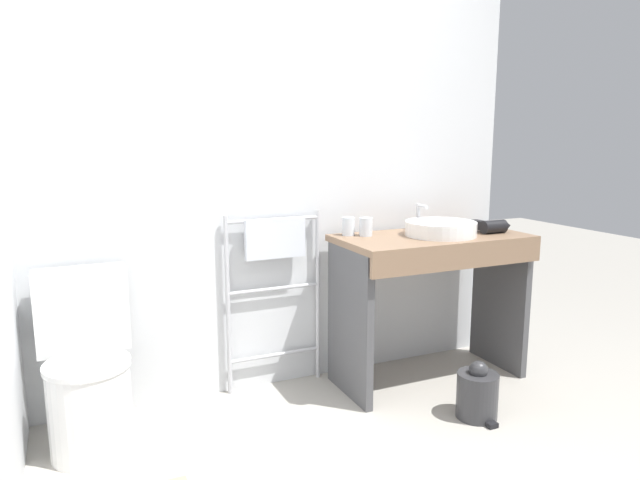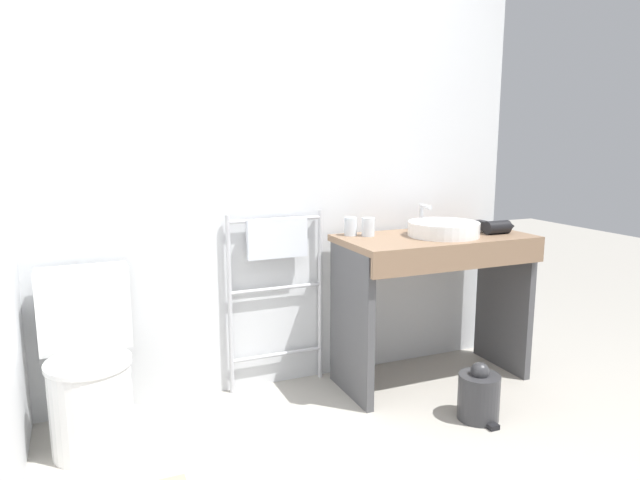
{
  "view_description": "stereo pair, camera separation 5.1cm",
  "coord_description": "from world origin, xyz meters",
  "px_view_note": "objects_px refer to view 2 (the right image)",
  "views": [
    {
      "loc": [
        -1.04,
        -1.37,
        1.35
      ],
      "look_at": [
        -0.04,
        0.86,
        0.91
      ],
      "focal_mm": 32.0,
      "sensor_mm": 36.0,
      "label": 1
    },
    {
      "loc": [
        -1.0,
        -1.39,
        1.35
      ],
      "look_at": [
        -0.04,
        0.86,
        0.91
      ],
      "focal_mm": 32.0,
      "sensor_mm": 36.0,
      "label": 2
    }
  ],
  "objects_px": {
    "cup_near_edge": "(368,227)",
    "hair_dryer": "(497,227)",
    "toilet": "(89,373)",
    "sink_basin": "(444,228)",
    "trash_bin": "(479,395)",
    "towel_radiator": "(277,263)",
    "cup_near_wall": "(351,226)"
  },
  "relations": [
    {
      "from": "hair_dryer",
      "to": "cup_near_edge",
      "type": "bearing_deg",
      "value": 163.8
    },
    {
      "from": "towel_radiator",
      "to": "cup_near_edge",
      "type": "distance_m",
      "value": 0.53
    },
    {
      "from": "toilet",
      "to": "sink_basin",
      "type": "bearing_deg",
      "value": -1.49
    },
    {
      "from": "cup_near_edge",
      "to": "hair_dryer",
      "type": "bearing_deg",
      "value": -16.2
    },
    {
      "from": "toilet",
      "to": "towel_radiator",
      "type": "xyz_separation_m",
      "value": [
        0.96,
        0.23,
        0.37
      ]
    },
    {
      "from": "towel_radiator",
      "to": "cup_near_wall",
      "type": "bearing_deg",
      "value": -10.17
    },
    {
      "from": "cup_near_edge",
      "to": "sink_basin",
      "type": "bearing_deg",
      "value": -23.0
    },
    {
      "from": "toilet",
      "to": "trash_bin",
      "type": "xyz_separation_m",
      "value": [
        1.73,
        -0.5,
        -0.21
      ]
    },
    {
      "from": "cup_near_edge",
      "to": "trash_bin",
      "type": "relative_size",
      "value": 0.34
    },
    {
      "from": "cup_near_wall",
      "to": "towel_radiator",
      "type": "bearing_deg",
      "value": 169.83
    },
    {
      "from": "toilet",
      "to": "trash_bin",
      "type": "relative_size",
      "value": 2.72
    },
    {
      "from": "towel_radiator",
      "to": "sink_basin",
      "type": "relative_size",
      "value": 2.51
    },
    {
      "from": "towel_radiator",
      "to": "cup_near_edge",
      "type": "xyz_separation_m",
      "value": [
        0.48,
        -0.12,
        0.18
      ]
    },
    {
      "from": "cup_near_wall",
      "to": "hair_dryer",
      "type": "relative_size",
      "value": 0.51
    },
    {
      "from": "toilet",
      "to": "cup_near_edge",
      "type": "relative_size",
      "value": 7.92
    },
    {
      "from": "towel_radiator",
      "to": "trash_bin",
      "type": "bearing_deg",
      "value": -43.57
    },
    {
      "from": "toilet",
      "to": "towel_radiator",
      "type": "bearing_deg",
      "value": 13.72
    },
    {
      "from": "sink_basin",
      "to": "cup_near_edge",
      "type": "xyz_separation_m",
      "value": [
        -0.37,
        0.16,
        0.01
      ]
    },
    {
      "from": "sink_basin",
      "to": "cup_near_edge",
      "type": "bearing_deg",
      "value": 157.0
    },
    {
      "from": "toilet",
      "to": "sink_basin",
      "type": "height_order",
      "value": "sink_basin"
    },
    {
      "from": "toilet",
      "to": "sink_basin",
      "type": "relative_size",
      "value": 2.04
    },
    {
      "from": "towel_radiator",
      "to": "trash_bin",
      "type": "xyz_separation_m",
      "value": [
        0.77,
        -0.73,
        -0.57
      ]
    },
    {
      "from": "towel_radiator",
      "to": "cup_near_wall",
      "type": "relative_size",
      "value": 9.7
    },
    {
      "from": "hair_dryer",
      "to": "toilet",
      "type": "bearing_deg",
      "value": 177.58
    },
    {
      "from": "cup_near_edge",
      "to": "hair_dryer",
      "type": "distance_m",
      "value": 0.72
    },
    {
      "from": "cup_near_edge",
      "to": "trash_bin",
      "type": "height_order",
      "value": "cup_near_edge"
    },
    {
      "from": "hair_dryer",
      "to": "trash_bin",
      "type": "relative_size",
      "value": 0.67
    },
    {
      "from": "toilet",
      "to": "cup_near_wall",
      "type": "bearing_deg",
      "value": 6.83
    },
    {
      "from": "toilet",
      "to": "cup_near_edge",
      "type": "bearing_deg",
      "value": 4.46
    },
    {
      "from": "toilet",
      "to": "cup_near_wall",
      "type": "height_order",
      "value": "cup_near_wall"
    },
    {
      "from": "toilet",
      "to": "trash_bin",
      "type": "bearing_deg",
      "value": -16.17
    },
    {
      "from": "cup_near_edge",
      "to": "hair_dryer",
      "type": "height_order",
      "value": "cup_near_edge"
    }
  ]
}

